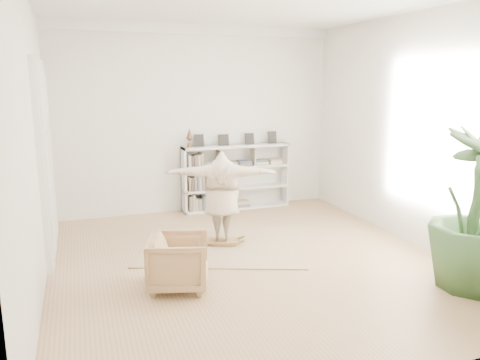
{
  "coord_description": "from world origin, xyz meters",
  "views": [
    {
      "loc": [
        -2.24,
        -5.98,
        2.53
      ],
      "look_at": [
        -0.01,
        0.4,
        1.12
      ],
      "focal_mm": 35.0,
      "sensor_mm": 36.0,
      "label": 1
    }
  ],
  "objects_px": {
    "rocker_board": "(222,241)",
    "person": "(222,194)",
    "bookshelf": "(236,178)",
    "armchair": "(179,262)",
    "houseplant": "(477,211)"
  },
  "relations": [
    {
      "from": "bookshelf",
      "to": "person",
      "type": "xyz_separation_m",
      "value": [
        -0.92,
        -2.05,
        0.2
      ]
    },
    {
      "from": "rocker_board",
      "to": "person",
      "type": "xyz_separation_m",
      "value": [
        0.0,
        0.0,
        0.77
      ]
    },
    {
      "from": "armchair",
      "to": "rocker_board",
      "type": "xyz_separation_m",
      "value": [
        0.97,
        1.31,
        -0.27
      ]
    },
    {
      "from": "bookshelf",
      "to": "houseplant",
      "type": "bearing_deg",
      "value": -71.18
    },
    {
      "from": "rocker_board",
      "to": "armchair",
      "type": "bearing_deg",
      "value": -105.86
    },
    {
      "from": "person",
      "to": "houseplant",
      "type": "xyz_separation_m",
      "value": [
        2.48,
        -2.52,
        0.17
      ]
    },
    {
      "from": "armchair",
      "to": "bookshelf",
      "type": "bearing_deg",
      "value": -13.17
    },
    {
      "from": "armchair",
      "to": "houseplant",
      "type": "bearing_deg",
      "value": -93.01
    },
    {
      "from": "armchair",
      "to": "person",
      "type": "height_order",
      "value": "person"
    },
    {
      "from": "rocker_board",
      "to": "houseplant",
      "type": "distance_m",
      "value": 3.66
    },
    {
      "from": "rocker_board",
      "to": "houseplant",
      "type": "bearing_deg",
      "value": -24.76
    },
    {
      "from": "bookshelf",
      "to": "armchair",
      "type": "bearing_deg",
      "value": -119.44
    },
    {
      "from": "bookshelf",
      "to": "armchair",
      "type": "distance_m",
      "value": 3.87
    },
    {
      "from": "armchair",
      "to": "person",
      "type": "xyz_separation_m",
      "value": [
        0.97,
        1.31,
        0.5
      ]
    },
    {
      "from": "person",
      "to": "houseplant",
      "type": "distance_m",
      "value": 3.54
    }
  ]
}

